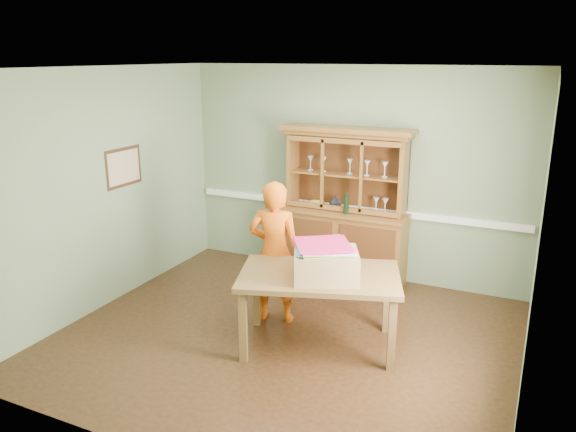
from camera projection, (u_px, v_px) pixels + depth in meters
The scene contains 14 objects.
floor at pixel (286, 337), 5.80m from camera, with size 4.50×4.50×0.00m, color #482A17.
ceiling at pixel (285, 68), 5.05m from camera, with size 4.50×4.50×0.00m, color white.
wall_back at pixel (352, 174), 7.17m from camera, with size 4.50×4.50×0.00m, color gray.
wall_left at pixel (106, 189), 6.34m from camera, with size 4.00×4.00×0.00m, color gray.
wall_right at pixel (538, 244), 4.51m from camera, with size 4.00×4.00×0.00m, color gray.
wall_front at pixel (156, 286), 3.69m from camera, with size 4.50×4.50×0.00m, color gray.
chair_rail at pixel (351, 208), 7.27m from camera, with size 4.41×0.05×0.08m, color white.
framed_map at pixel (124, 167), 6.54m from camera, with size 0.03×0.60×0.46m.
window_panel at pixel (536, 237), 4.22m from camera, with size 0.03×0.96×1.36m.
china_hutch at pixel (343, 227), 7.17m from camera, with size 1.67×0.55×1.96m.
dining_table at pixel (319, 282), 5.46m from camera, with size 1.76×1.37×0.77m.
cardboard_box at pixel (326, 265), 5.27m from camera, with size 0.60×0.48×0.28m, color tan.
kite_stack at pixel (323, 246), 5.28m from camera, with size 0.69×0.69×0.05m.
person at pixel (275, 252), 6.01m from camera, with size 0.57×0.37×1.56m, color #DD5A0D.
Camera 1 is at (2.24, -4.72, 2.82)m, focal length 35.00 mm.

